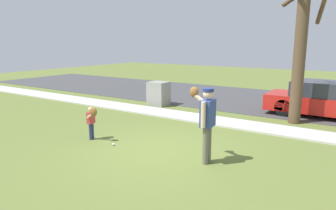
% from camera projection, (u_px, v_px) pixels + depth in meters
% --- Properties ---
extents(ground_plane, '(48.00, 48.00, 0.00)m').
position_uv_depth(ground_plane, '(216.00, 122.00, 10.89)').
color(ground_plane, olive).
extents(sidewalk_strip, '(36.00, 1.20, 0.06)m').
position_uv_depth(sidewalk_strip, '(217.00, 121.00, 10.97)').
color(sidewalk_strip, beige).
rests_on(sidewalk_strip, ground).
extents(road_surface, '(36.00, 6.80, 0.02)m').
position_uv_depth(road_surface, '(260.00, 100.00, 15.06)').
color(road_surface, '#424244').
rests_on(road_surface, ground).
extents(person_adult, '(0.73, 0.63, 1.77)m').
position_uv_depth(person_adult, '(206.00, 117.00, 7.07)').
color(person_adult, '#6B6656').
rests_on(person_adult, ground).
extents(person_child, '(0.45, 0.37, 1.01)m').
position_uv_depth(person_child, '(92.00, 118.00, 8.79)').
color(person_child, navy).
rests_on(person_child, ground).
extents(baseball, '(0.07, 0.07, 0.07)m').
position_uv_depth(baseball, '(113.00, 144.00, 8.43)').
color(baseball, white).
rests_on(baseball, ground).
extents(utility_cabinet, '(0.82, 0.76, 1.05)m').
position_uv_depth(utility_cabinet, '(159.00, 94.00, 13.78)').
color(utility_cabinet, gray).
rests_on(utility_cabinet, ground).
extents(street_tree_near, '(1.85, 1.89, 6.00)m').
position_uv_depth(street_tree_near, '(302.00, 30.00, 10.19)').
color(street_tree_near, brown).
rests_on(street_tree_near, ground).
extents(parked_hatchback_red, '(4.00, 1.75, 1.33)m').
position_uv_depth(parked_hatchback_red, '(323.00, 100.00, 11.62)').
color(parked_hatchback_red, red).
rests_on(parked_hatchback_red, road_surface).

